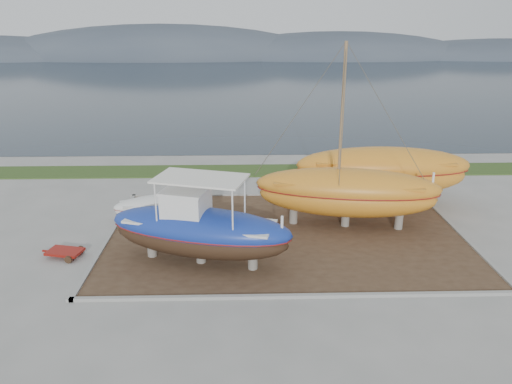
{
  "coord_description": "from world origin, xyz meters",
  "views": [
    {
      "loc": [
        -2.2,
        -19.67,
        10.76
      ],
      "look_at": [
        -1.55,
        4.0,
        2.42
      ],
      "focal_mm": 35.0,
      "sensor_mm": 36.0,
      "label": 1
    }
  ],
  "objects_px": {
    "blue_caique": "(200,221)",
    "orange_bare_hull": "(382,177)",
    "orange_sailboat": "(350,139)",
    "white_dinghy": "(151,207)",
    "red_trailer": "(65,254)"
  },
  "relations": [
    {
      "from": "blue_caique",
      "to": "red_trailer",
      "type": "relative_size",
      "value": 3.56
    },
    {
      "from": "blue_caique",
      "to": "orange_sailboat",
      "type": "distance_m",
      "value": 8.93
    },
    {
      "from": "white_dinghy",
      "to": "orange_bare_hull",
      "type": "relative_size",
      "value": 0.4
    },
    {
      "from": "orange_bare_hull",
      "to": "red_trailer",
      "type": "height_order",
      "value": "orange_bare_hull"
    },
    {
      "from": "white_dinghy",
      "to": "orange_bare_hull",
      "type": "height_order",
      "value": "orange_bare_hull"
    },
    {
      "from": "blue_caique",
      "to": "white_dinghy",
      "type": "height_order",
      "value": "blue_caique"
    },
    {
      "from": "white_dinghy",
      "to": "red_trailer",
      "type": "bearing_deg",
      "value": -147.83
    },
    {
      "from": "blue_caique",
      "to": "orange_bare_hull",
      "type": "distance_m",
      "value": 12.68
    },
    {
      "from": "blue_caique",
      "to": "white_dinghy",
      "type": "xyz_separation_m",
      "value": [
        -3.2,
        5.47,
        -1.44
      ]
    },
    {
      "from": "white_dinghy",
      "to": "red_trailer",
      "type": "relative_size",
      "value": 1.71
    },
    {
      "from": "white_dinghy",
      "to": "orange_bare_hull",
      "type": "bearing_deg",
      "value": -14.31
    },
    {
      "from": "blue_caique",
      "to": "orange_bare_hull",
      "type": "xyz_separation_m",
      "value": [
        10.26,
        7.44,
        -0.37
      ]
    },
    {
      "from": "orange_sailboat",
      "to": "orange_bare_hull",
      "type": "bearing_deg",
      "value": 59.94
    },
    {
      "from": "red_trailer",
      "to": "orange_sailboat",
      "type": "bearing_deg",
      "value": 26.5
    },
    {
      "from": "orange_bare_hull",
      "to": "white_dinghy",
      "type": "bearing_deg",
      "value": -169.7
    }
  ]
}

